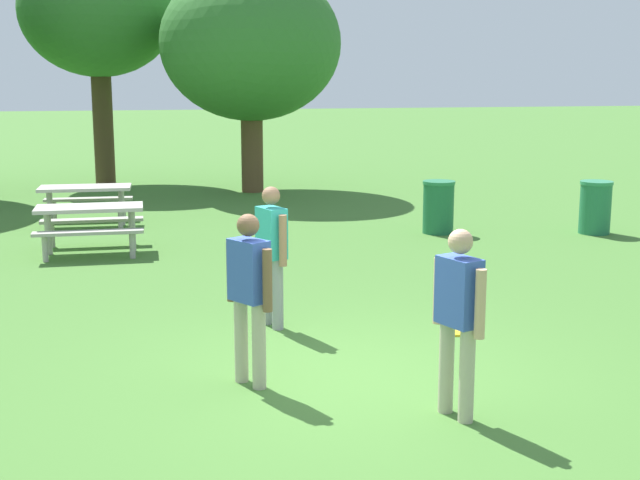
% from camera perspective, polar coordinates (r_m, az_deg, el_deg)
% --- Properties ---
extents(ground_plane, '(120.00, 120.00, 0.00)m').
position_cam_1_polar(ground_plane, '(8.54, 1.39, -8.98)').
color(ground_plane, '#447530').
extents(person_thrower, '(0.34, 0.58, 1.64)m').
position_cam_1_polar(person_thrower, '(9.96, -3.19, -0.46)').
color(person_thrower, gray).
rests_on(person_thrower, ground).
extents(person_catcher, '(0.34, 0.58, 1.64)m').
position_cam_1_polar(person_catcher, '(7.42, 9.05, -4.60)').
color(person_catcher, '#B7AD93').
rests_on(person_catcher, ground).
extents(person_bystander, '(0.39, 0.53, 1.64)m').
position_cam_1_polar(person_bystander, '(8.10, -4.67, -3.16)').
color(person_bystander, '#B7AD93').
rests_on(person_bystander, ground).
extents(frisbee, '(0.29, 0.29, 0.03)m').
position_cam_1_polar(frisbee, '(10.03, 8.88, -5.97)').
color(frisbee, yellow).
rests_on(frisbee, ground).
extents(picnic_table_near, '(1.70, 1.42, 0.77)m').
position_cam_1_polar(picnic_table_near, '(14.61, -14.84, 1.36)').
color(picnic_table_near, '#B2ADA3').
rests_on(picnic_table_near, ground).
extents(picnic_table_far, '(1.75, 1.47, 0.77)m').
position_cam_1_polar(picnic_table_far, '(17.14, -15.11, 2.73)').
color(picnic_table_far, '#B2ADA3').
rests_on(picnic_table_far, ground).
extents(trash_can_beside_table, '(0.59, 0.59, 0.96)m').
position_cam_1_polar(trash_can_beside_table, '(16.01, 7.76, 2.16)').
color(trash_can_beside_table, '#1E663D').
rests_on(trash_can_beside_table, ground).
extents(trash_can_further_along, '(0.59, 0.59, 0.96)m').
position_cam_1_polar(trash_can_further_along, '(16.61, 17.58, 2.06)').
color(trash_can_further_along, '#237047').
rests_on(trash_can_further_along, ground).
extents(tree_broad_center, '(3.98, 3.98, 6.14)m').
position_cam_1_polar(tree_broad_center, '(23.59, -14.35, 14.29)').
color(tree_broad_center, '#4C3823').
rests_on(tree_broad_center, ground).
extents(tree_far_right, '(4.33, 4.33, 5.41)m').
position_cam_1_polar(tree_far_right, '(21.33, -4.57, 12.66)').
color(tree_far_right, brown).
rests_on(tree_far_right, ground).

